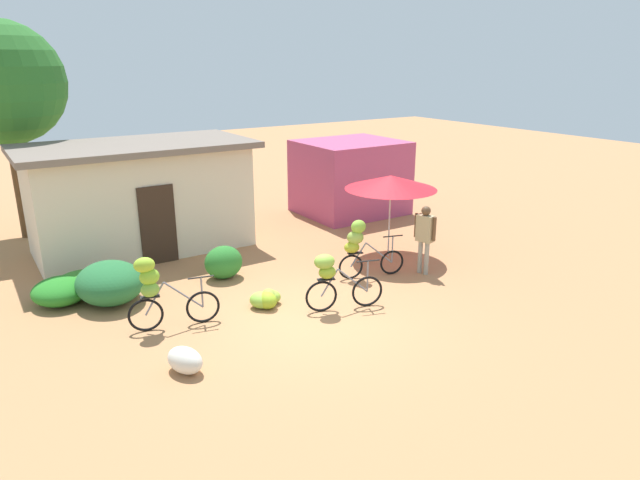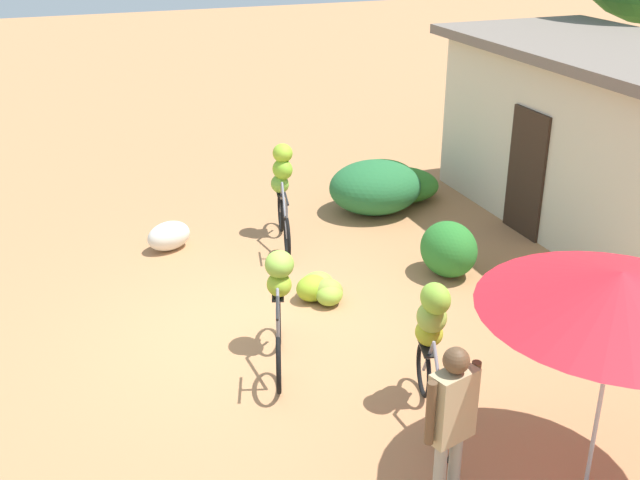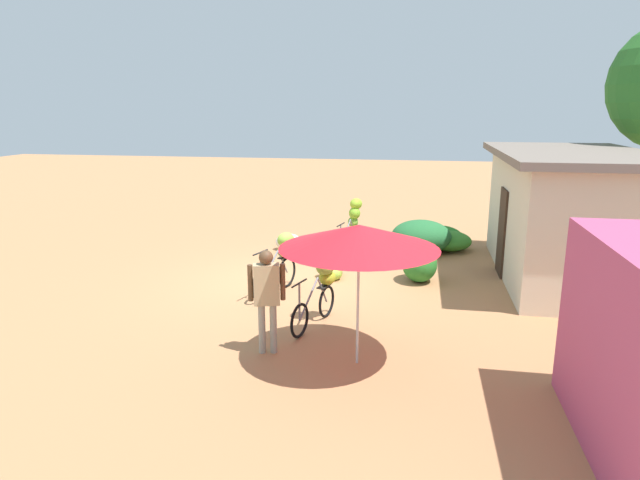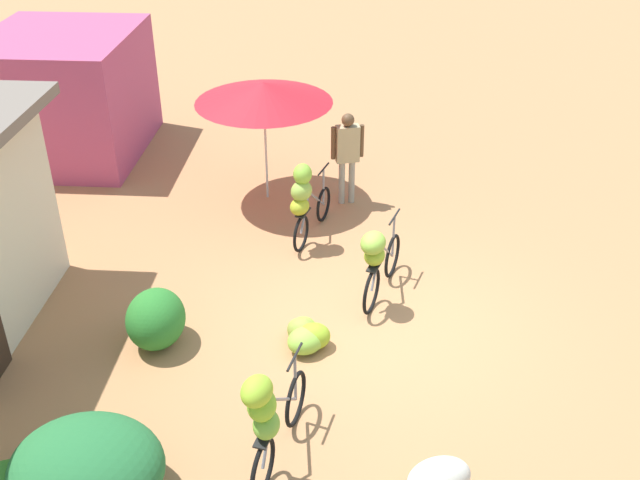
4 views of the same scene
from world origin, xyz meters
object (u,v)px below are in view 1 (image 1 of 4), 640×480
(shop_pink, at_px, (350,177))
(person_vendor, at_px, (425,233))
(market_umbrella, at_px, (391,182))
(produce_sack, at_px, (185,360))
(building_low, at_px, (140,196))
(bicycle_center_loaded, at_px, (360,244))
(banana_pile_on_ground, at_px, (266,299))
(bicycle_leftmost, at_px, (157,287))
(tree_behind_building, at_px, (2,83))
(bicycle_near_pile, at_px, (333,277))

(shop_pink, bearing_deg, person_vendor, -108.53)
(market_umbrella, bearing_deg, shop_pink, 67.02)
(person_vendor, bearing_deg, produce_sack, -169.39)
(building_low, height_order, bicycle_center_loaded, building_low)
(building_low, xyz_separation_m, produce_sack, (-1.34, -6.78, -1.24))
(banana_pile_on_ground, bearing_deg, building_low, 101.00)
(banana_pile_on_ground, distance_m, person_vendor, 4.18)
(person_vendor, bearing_deg, bicycle_leftmost, 174.70)
(building_low, height_order, tree_behind_building, tree_behind_building)
(shop_pink, relative_size, bicycle_leftmost, 1.87)
(tree_behind_building, height_order, market_umbrella, tree_behind_building)
(tree_behind_building, height_order, person_vendor, tree_behind_building)
(bicycle_center_loaded, relative_size, banana_pile_on_ground, 1.85)
(shop_pink, xyz_separation_m, banana_pile_on_ground, (-5.95, -5.24, -1.03))
(banana_pile_on_ground, bearing_deg, market_umbrella, 14.16)
(bicycle_near_pile, bearing_deg, building_low, 108.85)
(bicycle_near_pile, relative_size, banana_pile_on_ground, 1.85)
(market_umbrella, distance_m, bicycle_near_pile, 3.88)
(bicycle_near_pile, height_order, person_vendor, person_vendor)
(tree_behind_building, height_order, produce_sack, tree_behind_building)
(shop_pink, height_order, bicycle_center_loaded, shop_pink)
(tree_behind_building, xyz_separation_m, bicycle_near_pile, (4.68, -9.06, -3.60))
(person_vendor, bearing_deg, market_umbrella, 85.64)
(produce_sack, bearing_deg, tree_behind_building, 97.30)
(market_umbrella, distance_m, banana_pile_on_ground, 4.68)
(shop_pink, height_order, market_umbrella, shop_pink)
(shop_pink, distance_m, tree_behind_building, 10.46)
(bicycle_center_loaded, bearing_deg, shop_pink, 56.33)
(bicycle_leftmost, bearing_deg, market_umbrella, 7.62)
(shop_pink, distance_m, produce_sack, 10.79)
(bicycle_leftmost, relative_size, bicycle_center_loaded, 1.07)
(bicycle_center_loaded, distance_m, banana_pile_on_ground, 2.72)
(market_umbrella, relative_size, bicycle_leftmost, 1.38)
(bicycle_center_loaded, height_order, produce_sack, bicycle_center_loaded)
(shop_pink, bearing_deg, bicycle_near_pile, -128.40)
(bicycle_near_pile, bearing_deg, bicycle_center_loaded, 36.70)
(banana_pile_on_ground, height_order, person_vendor, person_vendor)
(bicycle_leftmost, relative_size, bicycle_near_pile, 1.07)
(produce_sack, bearing_deg, building_low, 78.81)
(produce_sack, bearing_deg, bicycle_near_pile, 11.00)
(bicycle_leftmost, bearing_deg, banana_pile_on_ground, -5.25)
(bicycle_center_loaded, bearing_deg, tree_behind_building, 128.18)
(bicycle_near_pile, height_order, banana_pile_on_ground, bicycle_near_pile)
(market_umbrella, bearing_deg, bicycle_near_pile, -147.59)
(person_vendor, bearing_deg, shop_pink, 71.47)
(bicycle_center_loaded, distance_m, person_vendor, 1.59)
(shop_pink, bearing_deg, market_umbrella, -112.98)
(building_low, bearing_deg, bicycle_center_loaded, -53.79)
(market_umbrella, bearing_deg, building_low, 141.39)
(bicycle_leftmost, xyz_separation_m, bicycle_near_pile, (3.27, -1.12, -0.12))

